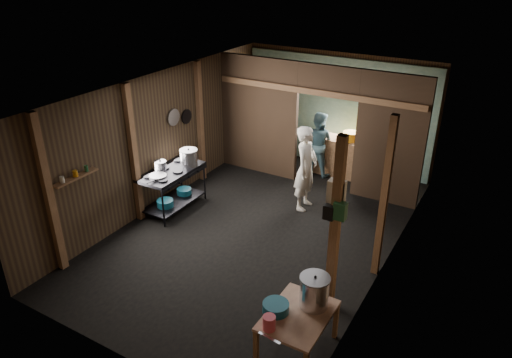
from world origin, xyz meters
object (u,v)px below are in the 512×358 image
Objects in this scene: stock_pot at (314,292)px; cook at (306,168)px; stove_pot_large at (189,158)px; pink_bucket at (269,323)px; gas_range at (173,189)px; yellow_tub at (351,136)px; prep_table at (297,333)px.

stock_pot is 3.60m from cook.
stock_pot is at bearing -156.29° from cook.
stove_pot_large reaches higher than pink_bucket.
gas_range reaches higher than pink_bucket.
yellow_tub is (-1.38, 5.02, 0.15)m from stock_pot.
gas_range is 4.00m from yellow_tub.
yellow_tub is 0.21× the size of cook.
cook reaches higher than pink_bucket.
stove_pot_large is 2.26m from cook.
stove_pot_large reaches higher than gas_range.
stove_pot_large is 0.21× the size of cook.
gas_range is 4.01× the size of yellow_tub.
gas_range is at bearing -127.70° from yellow_tub.
yellow_tub is at bearing 100.96° from pink_bucket.
yellow_tub is 1.82m from cook.
stove_pot_large is at bearing 144.97° from prep_table.
cook is (-1.61, 3.22, 0.04)m from stock_pot.
gas_range is at bearing 150.16° from prep_table.
stock_pot reaches higher than pink_bucket.
stove_pot_large is 4.27m from stock_pot.
pink_bucket is at bearing -163.88° from cook.
pink_bucket is 4.09m from cook.
stove_pot_large is 0.79× the size of stock_pot.
prep_table is 2.23× the size of stock_pot.
yellow_tub is at bearing 103.74° from prep_table.
pink_bucket is at bearing -115.56° from prep_table.
gas_range is at bearing 118.52° from cook.
cook reaches higher than gas_range.
stove_pot_large is 1.91× the size of pink_bucket.
cook reaches higher than stock_pot.
stove_pot_large reaches higher than stock_pot.
stock_pot is 5.21m from yellow_tub.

